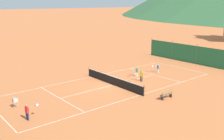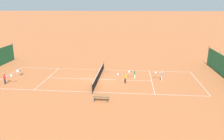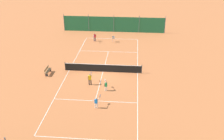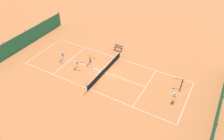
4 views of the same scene
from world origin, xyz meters
The scene contains 12 objects.
ground_plane centered at (0.00, 0.00, 0.00)m, with size 600.00×600.00×0.00m, color #BC6638.
court_line_markings centered at (0.00, 0.00, 0.00)m, with size 8.25×23.85×0.01m.
tennis_net centered at (0.00, 0.00, 0.50)m, with size 9.18×0.08×1.06m.
player_far_baseline centered at (2.55, -10.50, 0.74)m, with size 0.43×1.09×1.28m.
player_near_service centered at (-0.29, 7.54, 0.66)m, with size 0.51×0.93×1.13m.
player_near_baseline centered at (-0.81, 4.31, 0.64)m, with size 0.41×0.96×1.09m.
player_far_service centered at (1.02, 3.22, 0.77)m, with size 0.44×1.12×1.32m.
tennis_ball_near_corner centered at (4.23, -1.85, 0.03)m, with size 0.07×0.07×0.07m, color #CCE033.
tennis_ball_mid_court centered at (-3.79, 4.74, 0.03)m, with size 0.07×0.07×0.07m, color #CCE033.
tennis_ball_service_box centered at (2.86, 1.01, 0.03)m, with size 0.07×0.07×0.07m, color #CCE033.
ball_hopper centered at (-0.37, -10.39, 0.65)m, with size 0.36×0.36×0.89m.
courtside_bench centered at (6.34, 1.16, 0.45)m, with size 0.36×1.50×0.84m.
Camera 2 is at (24.99, 3.94, 8.77)m, focal length 35.00 mm.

